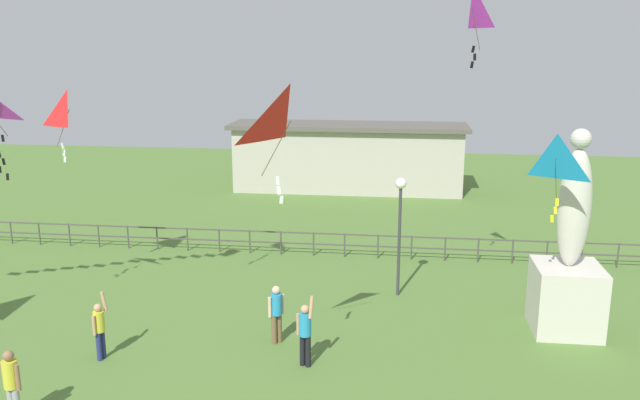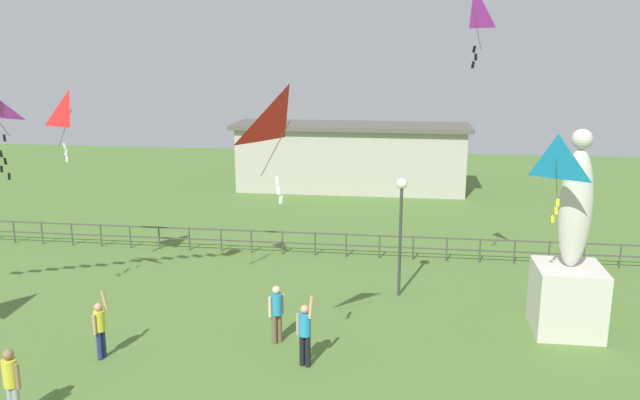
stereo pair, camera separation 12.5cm
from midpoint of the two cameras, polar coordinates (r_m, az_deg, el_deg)
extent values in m
cube|color=beige|center=(20.01, 21.13, -8.15)|extent=(1.85, 1.85, 1.96)
ellipsoid|color=beige|center=(19.23, 21.80, -0.72)|extent=(0.90, 0.76, 3.38)
sphere|color=beige|center=(18.88, 22.31, 5.00)|extent=(0.56, 0.56, 0.56)
cylinder|color=#38383D|center=(21.17, 7.25, -3.76)|extent=(0.10, 0.10, 3.63)
sphere|color=white|center=(20.67, 7.41, 1.46)|extent=(0.36, 0.36, 0.36)
cylinder|color=gold|center=(15.83, -25.46, -13.61)|extent=(0.32, 0.32, 0.62)
sphere|color=#8C6647|center=(15.65, -25.62, -12.21)|extent=(0.24, 0.24, 0.24)
cylinder|color=#8C6647|center=(16.00, -25.95, -13.52)|extent=(0.10, 0.10, 0.59)
cylinder|color=#8C6647|center=(15.69, -24.93, -13.95)|extent=(0.10, 0.10, 0.59)
cylinder|color=brown|center=(18.28, -3.40, -11.20)|extent=(0.14, 0.14, 0.85)
cylinder|color=brown|center=(18.21, -3.86, -11.31)|extent=(0.14, 0.14, 0.85)
cylinder|color=#268CBF|center=(17.95, -3.66, -9.16)|extent=(0.31, 0.31, 0.60)
sphere|color=beige|center=(17.80, -3.68, -7.93)|extent=(0.23, 0.23, 0.23)
cylinder|color=beige|center=(18.06, -3.09, -9.13)|extent=(0.09, 0.09, 0.57)
cylinder|color=beige|center=(17.87, -4.24, -9.40)|extent=(0.09, 0.09, 0.57)
cylinder|color=black|center=(16.98, -0.87, -13.21)|extent=(0.14, 0.14, 0.85)
cylinder|color=black|center=(17.05, -1.36, -13.08)|extent=(0.14, 0.14, 0.85)
cylinder|color=#268CBF|center=(16.70, -1.13, -10.92)|extent=(0.31, 0.31, 0.60)
sphere|color=tan|center=(16.54, -1.14, -9.62)|extent=(0.23, 0.23, 0.23)
cylinder|color=tan|center=(16.35, -0.60, -9.44)|extent=(0.16, 0.22, 0.58)
cylinder|color=tan|center=(16.81, -1.75, -10.89)|extent=(0.09, 0.09, 0.57)
cylinder|color=navy|center=(18.35, -18.40, -11.91)|extent=(0.13, 0.13, 0.79)
cylinder|color=navy|center=(18.25, -18.72, -12.09)|extent=(0.13, 0.13, 0.79)
cylinder|color=gold|center=(18.03, -18.72, -10.06)|extent=(0.29, 0.29, 0.56)
sphere|color=tan|center=(17.88, -18.81, -8.93)|extent=(0.21, 0.21, 0.21)
cylinder|color=tan|center=(17.95, -18.32, -8.43)|extent=(0.20, 0.13, 0.53)
cylinder|color=tan|center=(17.91, -19.11, -10.37)|extent=(0.09, 0.09, 0.53)
pyramid|color=#B22DB2|center=(19.42, 13.54, 16.22)|extent=(0.79, 0.86, 1.18)
cylinder|color=#4C381E|center=(19.53, 13.88, 14.45)|extent=(0.34, 0.26, 1.18)
cube|color=black|center=(19.50, 13.64, 12.82)|extent=(0.11, 0.05, 0.21)
cube|color=black|center=(19.54, 13.77, 12.16)|extent=(0.09, 0.03, 0.20)
cube|color=black|center=(19.50, 13.54, 11.53)|extent=(0.10, 0.05, 0.21)
cube|color=black|center=(20.22, -25.93, 4.95)|extent=(0.09, 0.02, 0.20)
cube|color=black|center=(20.29, -26.19, 3.69)|extent=(0.11, 0.01, 0.21)
cube|color=black|center=(20.32, -25.88, 3.10)|extent=(0.08, 0.04, 0.20)
cube|color=black|center=(20.37, -26.14, 2.47)|extent=(0.09, 0.02, 0.20)
cube|color=black|center=(20.38, -25.59, 1.90)|extent=(0.08, 0.03, 0.20)
pyramid|color=red|center=(13.89, -2.40, 7.01)|extent=(1.38, 1.49, 1.32)
cylinder|color=#4C381E|center=(14.26, -3.73, 4.51)|extent=(0.78, 0.47, 1.32)
cube|color=white|center=(14.40, -3.57, 1.73)|extent=(0.09, 0.01, 0.20)
cube|color=white|center=(14.45, -3.46, 0.88)|extent=(0.11, 0.05, 0.21)
cube|color=white|center=(14.52, -3.24, 0.05)|extent=(0.10, 0.03, 0.21)
pyramid|color=#198CD1|center=(17.48, 20.33, 3.44)|extent=(1.21, 0.93, 1.23)
cylinder|color=#4C381E|center=(17.76, 20.36, 1.57)|extent=(0.21, 0.33, 1.23)
cube|color=yellow|center=(17.93, 20.44, -0.21)|extent=(0.08, 0.05, 0.20)
cube|color=yellow|center=(17.97, 20.31, -0.90)|extent=(0.10, 0.03, 0.21)
cube|color=yellow|center=(17.96, 20.04, -1.60)|extent=(0.10, 0.01, 0.21)
pyramid|color=red|center=(22.78, -20.97, 7.52)|extent=(1.08, 0.93, 1.18)
cylinder|color=#4C381E|center=(22.66, -21.43, 5.96)|extent=(0.27, 0.55, 1.18)
cube|color=white|center=(22.74, -21.48, 4.48)|extent=(0.10, 0.02, 0.21)
cube|color=white|center=(22.77, -21.37, 3.93)|extent=(0.11, 0.02, 0.21)
cube|color=white|center=(22.81, -21.31, 3.39)|extent=(0.10, 0.01, 0.20)
cylinder|color=#4C4742|center=(29.83, -25.29, -2.56)|extent=(0.06, 0.06, 0.95)
cylinder|color=#4C4742|center=(29.18, -23.23, -2.70)|extent=(0.06, 0.06, 0.95)
cylinder|color=#4C4742|center=(28.53, -20.94, -2.84)|extent=(0.06, 0.06, 0.95)
cylinder|color=#4C4742|center=(27.95, -18.66, -2.98)|extent=(0.06, 0.06, 0.95)
cylinder|color=#4C4742|center=(27.42, -16.29, -3.12)|extent=(0.06, 0.06, 0.95)
cylinder|color=#4C4742|center=(26.96, -13.89, -3.25)|extent=(0.06, 0.06, 0.95)
cylinder|color=#4C4742|center=(26.52, -11.34, -3.39)|extent=(0.06, 0.06, 0.95)
cylinder|color=#4C4742|center=(26.13, -8.60, -3.53)|extent=(0.06, 0.06, 0.95)
cylinder|color=#4C4742|center=(25.82, -5.94, -3.66)|extent=(0.06, 0.06, 0.95)
cylinder|color=#4C4742|center=(25.56, -3.19, -3.79)|extent=(0.06, 0.06, 0.95)
cylinder|color=#4C4742|center=(25.36, -0.29, -3.91)|extent=(0.06, 0.06, 0.95)
cylinder|color=#4C4742|center=(25.22, 2.46, -4.01)|extent=(0.06, 0.06, 0.95)
cylinder|color=#4C4742|center=(25.15, 5.42, -4.12)|extent=(0.06, 0.06, 0.95)
cylinder|color=#4C4742|center=(25.14, 8.36, -4.21)|extent=(0.06, 0.06, 0.95)
cylinder|color=#4C4742|center=(25.19, 11.27, -4.29)|extent=(0.06, 0.06, 0.95)
cylinder|color=#4C4742|center=(25.31, 14.07, -4.36)|extent=(0.06, 0.06, 0.95)
cylinder|color=#4C4742|center=(25.49, 16.92, -4.42)|extent=(0.06, 0.06, 0.95)
cylinder|color=#4C4742|center=(25.73, 19.69, -4.46)|extent=(0.06, 0.06, 0.95)
cylinder|color=#4C4742|center=(26.03, 22.42, -4.50)|extent=(0.06, 0.06, 0.95)
cylinder|color=#4C4742|center=(26.39, 25.11, -4.52)|extent=(0.06, 0.06, 0.95)
cube|color=#4C4742|center=(25.20, 0.19, -2.98)|extent=(36.00, 0.05, 0.05)
cube|color=#4C4742|center=(25.33, 0.19, -3.93)|extent=(36.00, 0.05, 0.05)
cube|color=#B7B2A3|center=(36.63, 2.82, 3.59)|extent=(12.65, 3.02, 3.55)
cube|color=#59544C|center=(36.36, 2.85, 6.53)|extent=(13.25, 3.62, 0.24)
camera|label=1|loc=(0.06, -89.78, 0.05)|focal=36.24mm
camera|label=2|loc=(0.06, 90.22, -0.05)|focal=36.24mm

